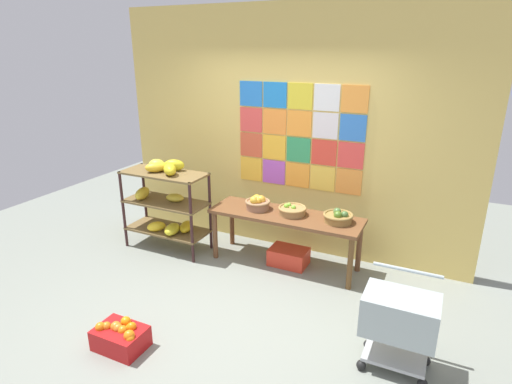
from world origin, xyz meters
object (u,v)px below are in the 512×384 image
(display_table, at_px, (285,220))
(orange_crate_foreground, at_px, (121,336))
(produce_crate_under_table, at_px, (289,257))
(shopping_cart, at_px, (399,318))
(fruit_basket_back_left, at_px, (292,210))
(fruit_basket_left, at_px, (258,203))
(fruit_basket_centre, at_px, (338,217))
(banana_shelf_unit, at_px, (166,198))

(display_table, bearing_deg, orange_crate_foreground, -109.71)
(produce_crate_under_table, bearing_deg, shopping_cart, -41.45)
(produce_crate_under_table, distance_m, shopping_cart, 1.92)
(fruit_basket_back_left, distance_m, orange_crate_foreground, 2.26)
(fruit_basket_left, height_order, shopping_cart, fruit_basket_left)
(orange_crate_foreground, bearing_deg, fruit_basket_back_left, 68.74)
(fruit_basket_left, xyz_separation_m, shopping_cart, (1.83, -1.25, -0.25))
(shopping_cart, bearing_deg, display_table, 135.83)
(display_table, xyz_separation_m, fruit_basket_centre, (0.61, 0.04, 0.14))
(orange_crate_foreground, bearing_deg, fruit_basket_centre, 56.93)
(display_table, bearing_deg, fruit_basket_centre, 3.39)
(shopping_cart, bearing_deg, orange_crate_foreground, -164.33)
(produce_crate_under_table, height_order, orange_crate_foreground, orange_crate_foreground)
(display_table, height_order, fruit_basket_left, fruit_basket_left)
(fruit_basket_centre, xyz_separation_m, shopping_cart, (0.85, -1.27, -0.24))
(fruit_basket_left, xyz_separation_m, produce_crate_under_table, (0.42, -0.01, -0.62))
(produce_crate_under_table, relative_size, shopping_cart, 0.56)
(fruit_basket_left, bearing_deg, produce_crate_under_table, -0.84)
(orange_crate_foreground, bearing_deg, fruit_basket_left, 80.12)
(banana_shelf_unit, relative_size, produce_crate_under_table, 2.58)
(fruit_basket_centre, height_order, fruit_basket_left, fruit_basket_left)
(fruit_basket_back_left, bearing_deg, banana_shelf_unit, -170.73)
(banana_shelf_unit, height_order, shopping_cart, banana_shelf_unit)
(fruit_basket_left, bearing_deg, fruit_basket_centre, 1.07)
(banana_shelf_unit, height_order, orange_crate_foreground, banana_shelf_unit)
(fruit_basket_centre, relative_size, shopping_cart, 0.42)
(shopping_cart, bearing_deg, fruit_basket_left, 141.61)
(orange_crate_foreground, bearing_deg, banana_shelf_unit, 114.61)
(banana_shelf_unit, distance_m, orange_crate_foreground, 2.03)
(banana_shelf_unit, distance_m, fruit_basket_centre, 2.16)
(fruit_basket_left, xyz_separation_m, orange_crate_foreground, (-0.35, -2.03, -0.61))
(fruit_basket_centre, bearing_deg, shopping_cart, -56.30)
(fruit_basket_left, bearing_deg, fruit_basket_back_left, 0.83)
(fruit_basket_back_left, relative_size, produce_crate_under_table, 0.73)
(display_table, xyz_separation_m, shopping_cart, (1.46, -1.23, -0.10))
(produce_crate_under_table, bearing_deg, orange_crate_foreground, -110.84)
(fruit_basket_back_left, xyz_separation_m, shopping_cart, (1.39, -1.26, -0.23))
(fruit_basket_left, height_order, fruit_basket_back_left, fruit_basket_left)
(shopping_cart, bearing_deg, banana_shelf_unit, 157.62)
(produce_crate_under_table, bearing_deg, banana_shelf_unit, -171.04)
(fruit_basket_left, bearing_deg, display_table, -2.81)
(banana_shelf_unit, relative_size, display_table, 0.65)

